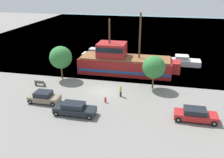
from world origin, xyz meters
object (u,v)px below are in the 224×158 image
(moored_boat_outer, at_px, (98,54))
(parked_car_curb_mid, at_px, (44,97))
(pirate_ship, at_px, (124,62))
(pedestrian_walking_near, at_px, (121,91))
(fire_hydrant, at_px, (105,99))
(bench_promenade_east, at_px, (40,83))
(parked_car_curb_rear, at_px, (75,109))
(moored_boat_dockside, at_px, (183,61))
(parked_car_curb_front, at_px, (195,115))

(moored_boat_outer, height_order, parked_car_curb_mid, moored_boat_outer)
(pirate_ship, xyz_separation_m, moored_boat_outer, (-6.61, 7.63, -1.13))
(moored_boat_outer, height_order, pedestrian_walking_near, moored_boat_outer)
(moored_boat_outer, distance_m, fire_hydrant, 20.08)
(bench_promenade_east, bearing_deg, pirate_ship, 36.44)
(fire_hydrant, bearing_deg, pedestrian_walking_near, 53.48)
(parked_car_curb_rear, relative_size, fire_hydrant, 6.38)
(moored_boat_dockside, distance_m, moored_boat_outer, 16.76)
(moored_boat_outer, relative_size, bench_promenade_east, 4.26)
(pirate_ship, xyz_separation_m, parked_car_curb_rear, (-3.14, -15.26, -1.09))
(pirate_ship, distance_m, pedestrian_walking_near, 9.44)
(parked_car_curb_rear, xyz_separation_m, bench_promenade_east, (-8.06, 6.99, -0.30))
(parked_car_curb_mid, bearing_deg, bench_promenade_east, 123.03)
(parked_car_curb_front, height_order, bench_promenade_east, parked_car_curb_front)
(moored_boat_dockside, height_order, parked_car_curb_rear, moored_boat_dockside)
(fire_hydrant, bearing_deg, bench_promenade_east, 163.61)
(bench_promenade_east, bearing_deg, fire_hydrant, -16.39)
(bench_promenade_east, bearing_deg, pedestrian_walking_near, -4.75)
(moored_boat_outer, height_order, parked_car_curb_front, moored_boat_outer)
(moored_boat_dockside, bearing_deg, pirate_ship, -147.37)
(moored_boat_dockside, relative_size, moored_boat_outer, 0.89)
(parked_car_curb_rear, bearing_deg, bench_promenade_east, 139.08)
(pirate_ship, height_order, parked_car_curb_front, pirate_ship)
(pedestrian_walking_near, bearing_deg, parked_car_curb_mid, -157.89)
(moored_boat_dockside, height_order, bench_promenade_east, moored_boat_dockside)
(moored_boat_dockside, relative_size, parked_car_curb_rear, 1.21)
(parked_car_curb_front, bearing_deg, parked_car_curb_rear, -173.22)
(moored_boat_dockside, xyz_separation_m, parked_car_curb_mid, (-18.19, -19.55, 0.03))
(moored_boat_dockside, height_order, parked_car_curb_mid, moored_boat_dockside)
(pirate_ship, relative_size, fire_hydrant, 21.74)
(pirate_ship, relative_size, bench_promenade_east, 10.74)
(moored_boat_dockside, distance_m, parked_car_curb_rear, 25.46)
(parked_car_curb_mid, relative_size, bench_promenade_east, 2.55)
(parked_car_curb_front, bearing_deg, moored_boat_dockside, 91.07)
(fire_hydrant, bearing_deg, moored_boat_dockside, 59.66)
(fire_hydrant, distance_m, pedestrian_walking_near, 2.71)
(moored_boat_outer, bearing_deg, bench_promenade_east, -106.13)
(parked_car_curb_rear, height_order, bench_promenade_east, parked_car_curb_rear)
(fire_hydrant, height_order, pedestrian_walking_near, pedestrian_walking_near)
(parked_car_curb_mid, distance_m, pedestrian_walking_near, 10.03)
(fire_hydrant, distance_m, bench_promenade_east, 11.28)
(parked_car_curb_mid, relative_size, fire_hydrant, 5.16)
(pirate_ship, relative_size, moored_boat_outer, 2.52)
(parked_car_curb_front, distance_m, parked_car_curb_rear, 13.73)
(moored_boat_dockside, bearing_deg, parked_car_curb_front, -88.93)
(pirate_ship, height_order, moored_boat_outer, pirate_ship)
(parked_car_curb_front, bearing_deg, pedestrian_walking_near, 154.95)
(pirate_ship, bearing_deg, pedestrian_walking_near, -82.58)
(moored_boat_dockside, xyz_separation_m, bench_promenade_east, (-21.32, -14.75, -0.26))
(pirate_ship, relative_size, parked_car_curb_mid, 4.22)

